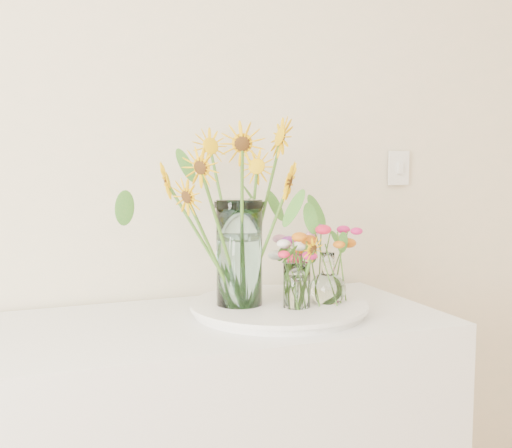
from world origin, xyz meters
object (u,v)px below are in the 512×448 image
at_px(small_vase_a, 297,286).
at_px(small_vase_c, 295,280).
at_px(tray, 279,309).
at_px(mason_jar, 239,253).
at_px(small_vase_b, 328,278).

height_order(small_vase_a, small_vase_c, small_vase_a).
bearing_deg(tray, mason_jar, 168.31).
relative_size(mason_jar, small_vase_b, 2.01).
height_order(mason_jar, small_vase_b, mason_jar).
relative_size(tray, small_vase_a, 3.74).
height_order(small_vase_b, small_vase_c, small_vase_b).
relative_size(tray, small_vase_c, 4.63).
bearing_deg(mason_jar, tray, -11.69).
height_order(mason_jar, small_vase_c, mason_jar).
distance_m(small_vase_a, small_vase_b, 0.11).
xyz_separation_m(small_vase_a, small_vase_b, (0.11, 0.02, 0.01)).
xyz_separation_m(mason_jar, small_vase_c, (0.19, 0.05, -0.10)).
bearing_deg(mason_jar, small_vase_c, 14.01).
bearing_deg(small_vase_a, tray, 111.09).
bearing_deg(small_vase_c, mason_jar, -165.99).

